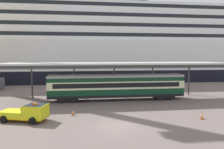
# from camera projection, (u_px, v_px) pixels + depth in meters

# --- Properties ---
(ground_plane) EXTENTS (400.00, 400.00, 0.00)m
(ground_plane) POSITION_uv_depth(u_px,v_px,m) (117.00, 126.00, 21.15)
(ground_plane) COLOR #6E5F5B
(cruise_ship) EXTENTS (160.84, 25.06, 32.30)m
(cruise_ship) POSITION_uv_depth(u_px,v_px,m) (158.00, 46.00, 66.34)
(cruise_ship) COLOR black
(cruise_ship) RESTS_ON ground
(platform_canopy) EXTENTS (34.80, 6.22, 6.03)m
(platform_canopy) POSITION_uv_depth(u_px,v_px,m) (117.00, 64.00, 33.48)
(platform_canopy) COLOR silver
(platform_canopy) RESTS_ON ground
(train_carriage) EXTENTS (21.52, 2.81, 4.11)m
(train_carriage) POSITION_uv_depth(u_px,v_px,m) (117.00, 86.00, 33.36)
(train_carriage) COLOR black
(train_carriage) RESTS_ON ground
(service_truck) EXTENTS (5.56, 3.39, 2.02)m
(service_truck) POSITION_uv_depth(u_px,v_px,m) (28.00, 112.00, 22.66)
(service_truck) COLOR yellow
(service_truck) RESTS_ON ground
(traffic_cone_near) EXTENTS (0.36, 0.36, 0.79)m
(traffic_cone_near) POSITION_uv_depth(u_px,v_px,m) (202.00, 116.00, 23.48)
(traffic_cone_near) COLOR black
(traffic_cone_near) RESTS_ON ground
(traffic_cone_mid) EXTENTS (0.36, 0.36, 0.66)m
(traffic_cone_mid) POSITION_uv_depth(u_px,v_px,m) (73.00, 112.00, 25.03)
(traffic_cone_mid) COLOR black
(traffic_cone_mid) RESTS_ON ground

